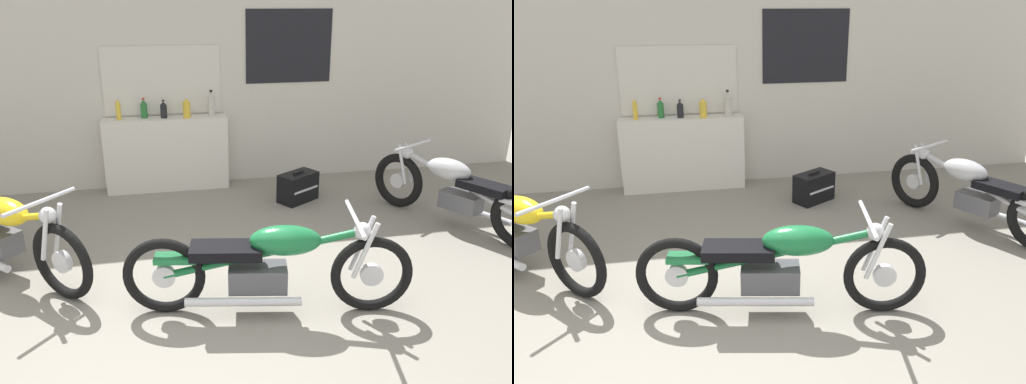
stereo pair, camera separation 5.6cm
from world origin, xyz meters
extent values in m
plane|color=gray|center=(0.00, 0.00, 0.00)|extent=(24.00, 24.00, 0.00)
cube|color=beige|center=(0.00, 3.64, 1.40)|extent=(10.00, 0.06, 2.80)
cube|color=silver|center=(0.10, 3.60, 1.32)|extent=(1.33, 0.01, 0.74)
cube|color=beige|center=(0.10, 3.60, 1.32)|extent=(1.39, 0.01, 0.80)
cube|color=black|center=(1.66, 3.60, 1.68)|extent=(1.08, 0.01, 0.87)
cube|color=silver|center=(0.10, 3.46, 0.45)|extent=(1.48, 0.28, 0.90)
cylinder|color=gold|center=(-0.43, 3.46, 1.00)|extent=(0.06, 0.06, 0.19)
cone|color=gold|center=(-0.43, 3.46, 1.12)|extent=(0.05, 0.05, 0.05)
cylinder|color=silver|center=(-0.43, 3.46, 1.16)|extent=(0.02, 0.02, 0.02)
cylinder|color=#23662D|center=(-0.13, 3.50, 0.98)|extent=(0.08, 0.08, 0.17)
cone|color=#23662D|center=(-0.13, 3.50, 1.09)|extent=(0.07, 0.07, 0.05)
cylinder|color=red|center=(-0.13, 3.50, 1.13)|extent=(0.03, 0.03, 0.02)
cylinder|color=black|center=(0.09, 3.47, 0.98)|extent=(0.08, 0.08, 0.16)
cone|color=black|center=(0.09, 3.47, 1.07)|extent=(0.07, 0.07, 0.04)
cylinder|color=black|center=(0.09, 3.47, 1.11)|extent=(0.03, 0.03, 0.02)
cylinder|color=gold|center=(0.36, 3.41, 0.99)|extent=(0.09, 0.09, 0.19)
cone|color=gold|center=(0.36, 3.41, 1.11)|extent=(0.08, 0.08, 0.05)
cylinder|color=silver|center=(0.36, 3.41, 1.14)|extent=(0.04, 0.04, 0.02)
cylinder|color=#B7B2A8|center=(0.66, 3.44, 1.01)|extent=(0.09, 0.09, 0.23)
cone|color=#B7B2A8|center=(0.66, 3.44, 1.16)|extent=(0.07, 0.07, 0.06)
cylinder|color=black|center=(0.66, 3.44, 1.20)|extent=(0.03, 0.03, 0.03)
torus|color=black|center=(-0.79, 1.12, 0.32)|extent=(0.53, 0.48, 0.64)
cylinder|color=silver|center=(-0.79, 1.12, 0.32)|extent=(0.17, 0.16, 0.18)
ellipsoid|color=yellow|center=(-1.25, 1.53, 0.61)|extent=(0.53, 0.51, 0.22)
cylinder|color=silver|center=(-0.81, 1.21, 0.55)|extent=(0.15, 0.14, 0.46)
cylinder|color=silver|center=(-0.89, 1.12, 0.55)|extent=(0.15, 0.14, 0.46)
cylinder|color=silver|center=(-0.90, 1.22, 0.79)|extent=(0.45, 0.50, 0.03)
sphere|color=silver|center=(-0.86, 1.18, 0.69)|extent=(0.13, 0.13, 0.13)
torus|color=black|center=(2.64, 2.36, 0.31)|extent=(0.38, 0.59, 0.62)
cylinder|color=silver|center=(2.64, 2.36, 0.31)|extent=(0.14, 0.18, 0.17)
cube|color=#4C4C51|center=(3.00, 1.69, 0.29)|extent=(0.38, 0.45, 0.18)
cylinder|color=#B2B2B7|center=(3.00, 1.69, 0.47)|extent=(0.65, 1.14, 0.38)
ellipsoid|color=#B2B2B7|center=(2.91, 1.85, 0.59)|extent=(0.43, 0.53, 0.22)
cube|color=black|center=(3.10, 1.51, 0.51)|extent=(0.43, 0.53, 0.08)
cylinder|color=silver|center=(2.62, 2.27, 0.53)|extent=(0.11, 0.16, 0.43)
cylinder|color=silver|center=(2.72, 2.33, 0.53)|extent=(0.11, 0.16, 0.43)
cylinder|color=silver|center=(2.70, 2.24, 0.75)|extent=(0.58, 0.33, 0.03)
sphere|color=silver|center=(2.68, 2.29, 0.65)|extent=(0.13, 0.13, 0.13)
cylinder|color=silver|center=(3.17, 1.67, 0.17)|extent=(0.42, 0.70, 0.06)
torus|color=black|center=(1.50, 0.48, 0.31)|extent=(0.62, 0.19, 0.61)
cylinder|color=silver|center=(1.50, 0.48, 0.31)|extent=(0.18, 0.08, 0.17)
torus|color=black|center=(-0.02, 0.76, 0.31)|extent=(0.62, 0.19, 0.61)
cylinder|color=silver|center=(-0.02, 0.76, 0.31)|extent=(0.18, 0.08, 0.17)
cube|color=#4C4C51|center=(0.66, 0.64, 0.29)|extent=(0.46, 0.30, 0.19)
cylinder|color=#196B38|center=(0.66, 0.64, 0.48)|extent=(1.39, 0.31, 0.40)
ellipsoid|color=#196B38|center=(0.86, 0.60, 0.59)|extent=(0.56, 0.33, 0.22)
cube|color=black|center=(0.43, 0.68, 0.51)|extent=(0.56, 0.33, 0.08)
cube|color=#196B38|center=(0.07, 0.75, 0.45)|extent=(0.33, 0.19, 0.04)
cylinder|color=silver|center=(1.43, 0.55, 0.54)|extent=(0.18, 0.07, 0.44)
cylinder|color=silver|center=(1.41, 0.44, 0.54)|extent=(0.18, 0.07, 0.44)
cylinder|color=silver|center=(1.34, 0.51, 0.76)|extent=(0.15, 0.64, 0.03)
sphere|color=silver|center=(1.40, 0.50, 0.66)|extent=(0.13, 0.13, 0.13)
cylinder|color=silver|center=(0.53, 0.52, 0.17)|extent=(0.85, 0.22, 0.06)
cube|color=black|center=(1.57, 2.74, 0.17)|extent=(0.53, 0.46, 0.34)
cube|color=silver|center=(1.64, 2.63, 0.17)|extent=(0.34, 0.21, 0.02)
cube|color=black|center=(1.57, 2.74, 0.35)|extent=(0.15, 0.11, 0.02)
camera|label=1|loc=(0.01, -2.53, 2.22)|focal=35.00mm
camera|label=2|loc=(0.06, -2.54, 2.22)|focal=35.00mm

